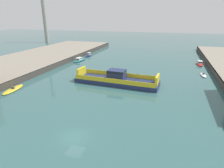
# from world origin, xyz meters

# --- Properties ---
(ground_plane) EXTENTS (400.00, 400.00, 0.00)m
(ground_plane) POSITION_xyz_m (0.00, 0.00, 0.00)
(ground_plane) COLOR #335B5B
(chain_ferry) EXTENTS (22.03, 7.29, 3.68)m
(chain_ferry) POSITION_xyz_m (-0.67, 24.55, 1.11)
(chain_ferry) COLOR navy
(chain_ferry) RESTS_ON ground
(moored_boat_near_right) EXTENTS (2.49, 6.54, 1.32)m
(moored_boat_near_right) POSITION_xyz_m (22.51, 53.74, 0.49)
(moored_boat_near_right) COLOR red
(moored_boat_near_right) RESTS_ON ground
(moored_boat_mid_left) EXTENTS (3.16, 7.31, 0.87)m
(moored_boat_mid_left) POSITION_xyz_m (-22.94, 12.53, 0.20)
(moored_boat_mid_left) COLOR yellow
(moored_boat_mid_left) RESTS_ON ground
(moored_boat_mid_right) EXTENTS (1.78, 5.15, 1.48)m
(moored_boat_mid_right) POSITION_xyz_m (-22.63, 55.92, 0.55)
(moored_boat_mid_right) COLOR navy
(moored_boat_mid_right) RESTS_ON ground
(moored_boat_far_left) EXTENTS (1.81, 4.99, 0.91)m
(moored_boat_far_left) POSITION_xyz_m (21.93, 38.93, 0.22)
(moored_boat_far_left) COLOR white
(moored_boat_far_left) RESTS_ON ground
(moored_boat_far_right) EXTENTS (2.76, 8.43, 1.40)m
(moored_boat_far_right) POSITION_xyz_m (-22.19, 45.95, 0.52)
(moored_boat_far_right) COLOR #237075
(moored_boat_far_right) RESTS_ON ground
(smokestack_distant_a) EXTENTS (2.84, 2.84, 39.44)m
(smokestack_distant_a) POSITION_xyz_m (-68.94, 91.04, 20.77)
(smokestack_distant_a) COLOR #9E998E
(smokestack_distant_a) RESTS_ON ground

